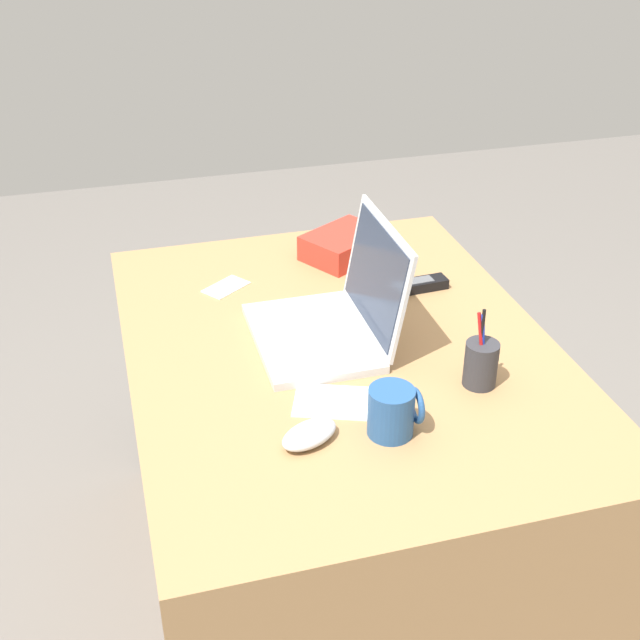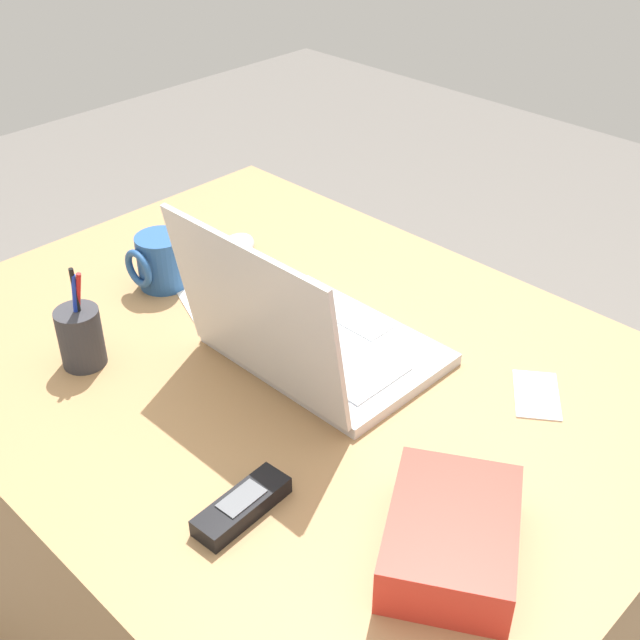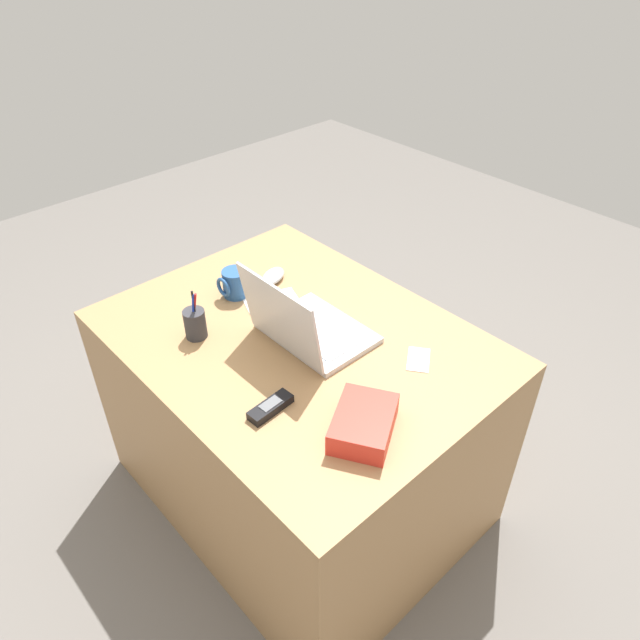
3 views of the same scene
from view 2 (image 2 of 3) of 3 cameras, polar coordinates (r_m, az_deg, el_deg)
The scene contains 9 objects.
desk at distance 1.50m, azimuth -1.97°, elevation -13.96°, with size 1.17×0.89×0.73m, color #A87C4F.
laptop at distance 1.21m, azimuth -1.00°, elevation -1.22°, with size 0.33×0.29×0.26m.
computer_mouse at distance 1.52m, azimuth -5.98°, elevation 4.90°, with size 0.06×0.11×0.03m, color silver.
coffee_mug_white at distance 1.43m, azimuth -11.00°, elevation 4.00°, with size 0.08×0.10×0.09m.
cordless_phone at distance 1.02m, azimuth -5.41°, elevation -12.68°, with size 0.05×0.13×0.03m.
pen_holder at distance 1.27m, azimuth -16.24°, elevation -1.09°, with size 0.07×0.07×0.17m.
snack_bag at distance 0.97m, azimuth 9.08°, elevation -14.56°, with size 0.14×0.20×0.06m, color red.
paper_note_near_laptop at distance 1.22m, azimuth 14.76°, elevation -5.02°, with size 0.06×0.11×0.00m, color white.
paper_note_left at distance 1.41m, azimuth -6.01°, elevation 1.80°, with size 0.11×0.17×0.00m, color white.
Camera 2 is at (-0.74, 0.68, 1.49)m, focal length 46.25 mm.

